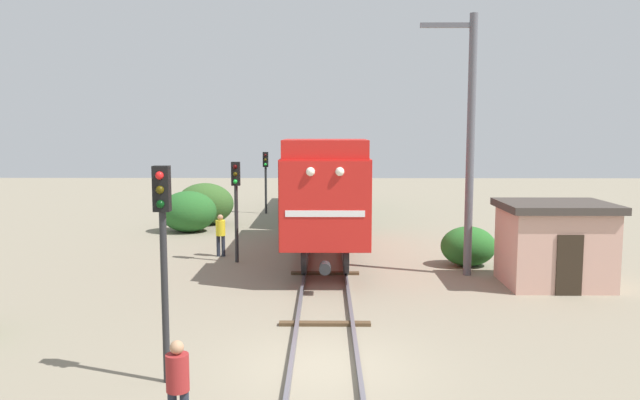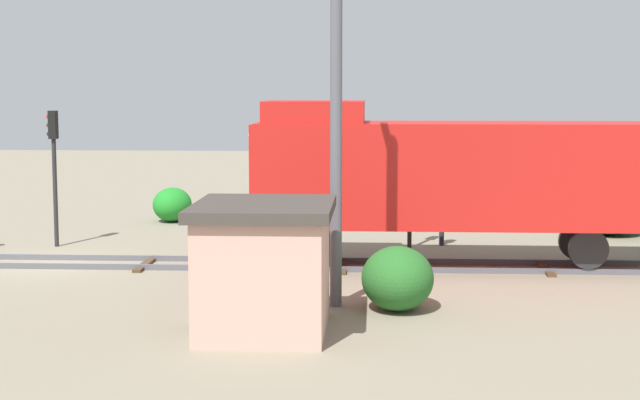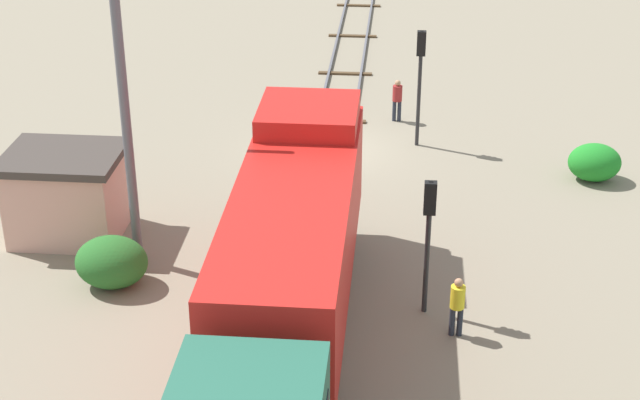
{
  "view_description": "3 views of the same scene",
  "coord_description": "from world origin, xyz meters",
  "px_view_note": "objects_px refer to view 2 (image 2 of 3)",
  "views": [
    {
      "loc": [
        0.02,
        -12.96,
        5.12
      ],
      "look_at": [
        -0.19,
        9.63,
        2.53
      ],
      "focal_mm": 35.0,
      "sensor_mm": 36.0,
      "label": 1
    },
    {
      "loc": [
        27.7,
        9.49,
        5.13
      ],
      "look_at": [
        -0.21,
        7.92,
        1.92
      ],
      "focal_mm": 55.0,
      "sensor_mm": 36.0,
      "label": 2
    },
    {
      "loc": [
        -2.57,
        33.2,
        14.52
      ],
      "look_at": [
        -0.39,
        8.64,
        2.25
      ],
      "focal_mm": 55.0,
      "sensor_mm": 36.0,
      "label": 3
    }
  ],
  "objects_px": {
    "relay_hut": "(264,266)",
    "worker_by_signal": "(442,215)",
    "traffic_signal_near": "(54,153)",
    "locomotive": "(444,172)",
    "traffic_signal_mid": "(410,165)",
    "catenary_mast": "(336,105)"
  },
  "relations": [
    {
      "from": "traffic_signal_near",
      "to": "catenary_mast",
      "type": "bearing_deg",
      "value": 49.15
    },
    {
      "from": "relay_hut",
      "to": "worker_by_signal",
      "type": "bearing_deg",
      "value": 158.89
    },
    {
      "from": "worker_by_signal",
      "to": "locomotive",
      "type": "bearing_deg",
      "value": 123.36
    },
    {
      "from": "worker_by_signal",
      "to": "catenary_mast",
      "type": "bearing_deg",
      "value": 107.94
    },
    {
      "from": "catenary_mast",
      "to": "relay_hut",
      "type": "distance_m",
      "value": 4.45
    },
    {
      "from": "traffic_signal_near",
      "to": "locomotive",
      "type": "bearing_deg",
      "value": 75.39
    },
    {
      "from": "locomotive",
      "to": "worker_by_signal",
      "type": "distance_m",
      "value": 4.57
    },
    {
      "from": "locomotive",
      "to": "catenary_mast",
      "type": "relative_size",
      "value": 1.29
    },
    {
      "from": "catenary_mast",
      "to": "locomotive",
      "type": "bearing_deg",
      "value": 149.99
    },
    {
      "from": "locomotive",
      "to": "worker_by_signal",
      "type": "height_order",
      "value": "locomotive"
    },
    {
      "from": "locomotive",
      "to": "relay_hut",
      "type": "height_order",
      "value": "locomotive"
    },
    {
      "from": "traffic_signal_mid",
      "to": "worker_by_signal",
      "type": "xyz_separation_m",
      "value": [
        -0.8,
        1.09,
        -1.7
      ]
    },
    {
      "from": "traffic_signal_near",
      "to": "worker_by_signal",
      "type": "bearing_deg",
      "value": 94.57
    },
    {
      "from": "traffic_signal_near",
      "to": "relay_hut",
      "type": "bearing_deg",
      "value": 36.79
    },
    {
      "from": "traffic_signal_mid",
      "to": "catenary_mast",
      "type": "distance_m",
      "value": 8.82
    },
    {
      "from": "traffic_signal_mid",
      "to": "relay_hut",
      "type": "xyz_separation_m",
      "value": [
        10.9,
        -3.43,
        -1.31
      ]
    },
    {
      "from": "locomotive",
      "to": "relay_hut",
      "type": "distance_m",
      "value": 8.74
    },
    {
      "from": "catenary_mast",
      "to": "worker_by_signal",
      "type": "bearing_deg",
      "value": 161.28
    },
    {
      "from": "traffic_signal_near",
      "to": "worker_by_signal",
      "type": "xyz_separation_m",
      "value": [
        -1.0,
        12.52,
        -2.05
      ]
    },
    {
      "from": "relay_hut",
      "to": "locomotive",
      "type": "bearing_deg",
      "value": 150.31
    },
    {
      "from": "traffic_signal_near",
      "to": "relay_hut",
      "type": "height_order",
      "value": "traffic_signal_near"
    },
    {
      "from": "traffic_signal_near",
      "to": "catenary_mast",
      "type": "relative_size",
      "value": 0.49
    }
  ]
}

